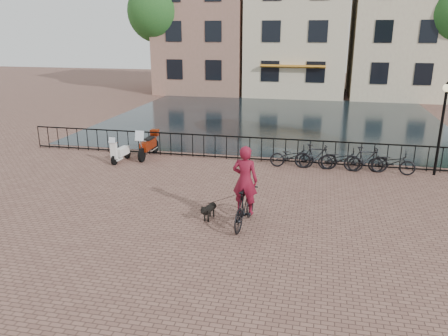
% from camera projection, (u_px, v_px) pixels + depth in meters
% --- Properties ---
extents(ground, '(100.00, 100.00, 0.00)m').
position_uv_depth(ground, '(198.00, 248.00, 11.06)').
color(ground, brown).
rests_on(ground, ground).
extents(canal_water, '(20.00, 20.00, 0.00)m').
position_uv_depth(canal_water, '(274.00, 119.00, 27.17)').
color(canal_water, black).
rests_on(canal_water, ground).
extents(railing, '(20.00, 0.05, 1.02)m').
position_uv_depth(railing, '(250.00, 149.00, 18.36)').
color(railing, black).
rests_on(railing, ground).
extents(canal_house_left, '(7.50, 9.00, 12.80)m').
position_uv_depth(canal_house_left, '(207.00, 17.00, 38.61)').
color(canal_house_left, '#87614E').
rests_on(canal_house_left, ground).
extents(canal_house_mid, '(8.00, 9.50, 11.80)m').
position_uv_depth(canal_house_mid, '(298.00, 23.00, 37.11)').
color(canal_house_mid, beige).
rests_on(canal_house_mid, ground).
extents(canal_house_right, '(7.00, 9.00, 13.30)m').
position_uv_depth(canal_house_right, '(399.00, 12.00, 35.24)').
color(canal_house_right, tan).
rests_on(canal_house_right, ground).
extents(tree_far_left, '(5.04, 5.04, 9.27)m').
position_uv_depth(tree_far_left, '(158.00, 12.00, 36.44)').
color(tree_far_left, black).
rests_on(tree_far_left, ground).
extents(lamp_post, '(0.30, 0.30, 3.45)m').
position_uv_depth(lamp_post, '(443.00, 113.00, 15.94)').
color(lamp_post, black).
rests_on(lamp_post, ground).
extents(cyclist, '(0.91, 2.03, 2.71)m').
position_uv_depth(cyclist, '(245.00, 191.00, 12.04)').
color(cyclist, black).
rests_on(cyclist, ground).
extents(dog, '(0.41, 0.81, 0.52)m').
position_uv_depth(dog, '(209.00, 211.00, 12.67)').
color(dog, black).
rests_on(dog, ground).
extents(motorcycle, '(0.48, 1.94, 1.38)m').
position_uv_depth(motorcycle, '(148.00, 142.00, 18.76)').
color(motorcycle, maroon).
rests_on(motorcycle, ground).
extents(scooter, '(0.51, 1.32, 1.19)m').
position_uv_depth(scooter, '(120.00, 148.00, 18.17)').
color(scooter, white).
rests_on(scooter, ground).
extents(parked_bike_0, '(1.75, 0.70, 0.90)m').
position_uv_depth(parked_bike_0, '(292.00, 156.00, 17.45)').
color(parked_bike_0, black).
rests_on(parked_bike_0, ground).
extents(parked_bike_1, '(1.67, 0.51, 1.00)m').
position_uv_depth(parked_bike_1, '(316.00, 157.00, 17.24)').
color(parked_bike_1, black).
rests_on(parked_bike_1, ground).
extents(parked_bike_2, '(1.73, 0.65, 0.90)m').
position_uv_depth(parked_bike_2, '(341.00, 159.00, 17.05)').
color(parked_bike_2, black).
rests_on(parked_bike_2, ground).
extents(parked_bike_3, '(1.69, 0.56, 1.00)m').
position_uv_depth(parked_bike_3, '(366.00, 160.00, 16.84)').
color(parked_bike_3, black).
rests_on(parked_bike_3, ground).
extents(parked_bike_4, '(1.78, 0.83, 0.90)m').
position_uv_depth(parked_bike_4, '(392.00, 162.00, 16.66)').
color(parked_bike_4, black).
rests_on(parked_bike_4, ground).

